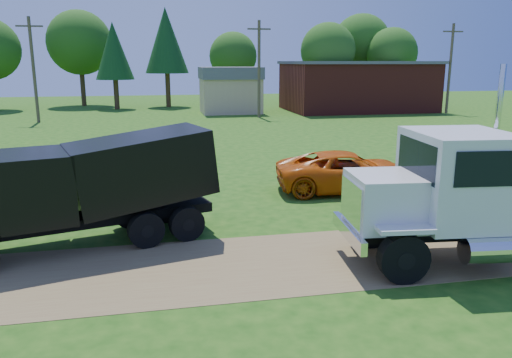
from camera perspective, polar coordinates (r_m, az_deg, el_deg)
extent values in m
plane|color=#194910|center=(13.89, 6.00, -9.15)|extent=(140.00, 140.00, 0.00)
cube|color=brown|center=(13.88, 6.00, -9.12)|extent=(120.00, 4.20, 0.01)
cube|color=black|center=(15.18, 26.41, -4.89)|extent=(8.58, 1.89, 0.34)
cylinder|color=black|center=(12.77, 16.49, -8.69)|extent=(1.28, 0.52, 1.25)
cylinder|color=black|center=(12.77, 16.49, -8.69)|extent=(0.48, 0.46, 0.44)
cylinder|color=black|center=(14.89, 12.96, -5.29)|extent=(1.28, 0.52, 1.25)
cylinder|color=black|center=(14.89, 12.96, -5.29)|extent=(0.48, 0.46, 0.44)
cube|color=silver|center=(13.50, 15.09, -2.31)|extent=(2.22, 2.12, 1.36)
cube|color=silver|center=(13.18, 10.92, -2.71)|extent=(0.25, 1.70, 1.14)
cube|color=silver|center=(13.41, 10.54, -5.99)|extent=(0.42, 2.62, 0.34)
cube|color=silver|center=(14.12, 22.13, 0.21)|extent=(2.64, 2.94, 2.38)
cube|color=black|center=(13.51, 17.93, 2.21)|extent=(0.28, 2.27, 0.97)
cube|color=black|center=(12.85, 25.16, 1.05)|extent=(1.70, 0.21, 0.85)
cube|color=black|center=(15.22, 19.90, 3.25)|extent=(1.70, 0.21, 0.85)
cube|color=silver|center=(12.52, 16.71, -5.55)|extent=(1.41, 0.64, 0.11)
cube|color=silver|center=(14.68, 13.11, -2.55)|extent=(1.41, 0.64, 0.11)
cylinder|color=silver|center=(13.65, 25.61, -7.28)|extent=(1.65, 0.83, 0.68)
cylinder|color=silver|center=(15.24, 25.47, 1.89)|extent=(0.17, 0.17, 5.22)
cube|color=black|center=(15.45, -18.98, -4.46)|extent=(7.62, 3.01, 0.29)
cylinder|color=black|center=(14.86, -12.46, -5.70)|extent=(1.10, 0.61, 1.05)
cylinder|color=black|center=(14.86, -12.46, -5.70)|extent=(0.45, 0.44, 0.37)
cylinder|color=black|center=(16.72, -14.27, -3.66)|extent=(1.10, 0.61, 1.05)
cylinder|color=black|center=(16.72, -14.27, -3.66)|extent=(0.45, 0.44, 0.37)
cylinder|color=black|center=(15.20, -7.92, -5.08)|extent=(1.10, 0.61, 1.05)
cylinder|color=black|center=(15.20, -7.92, -5.08)|extent=(0.45, 0.44, 0.37)
cylinder|color=black|center=(17.03, -10.20, -3.15)|extent=(1.10, 0.61, 1.05)
cylinder|color=black|center=(17.03, -10.20, -3.15)|extent=(0.45, 0.44, 0.37)
cube|color=black|center=(15.04, -23.98, -0.82)|extent=(2.47, 2.73, 1.91)
cube|color=black|center=(15.42, -13.06, 1.23)|extent=(4.66, 3.36, 2.32)
imported|color=#D05409|center=(21.01, 10.52, 0.83)|extent=(6.25, 3.48, 1.65)
imported|color=#999999|center=(21.21, 19.22, 0.87)|extent=(1.17, 1.05, 1.98)
cube|color=maroon|center=(56.71, 11.41, 10.24)|extent=(15.00, 10.00, 5.00)
cube|color=#59595E|center=(56.65, 11.53, 12.92)|extent=(15.40, 10.40, 0.30)
cube|color=tan|center=(52.93, -2.94, 9.52)|extent=(6.00, 5.00, 3.60)
cube|color=#59595E|center=(52.83, -2.97, 12.01)|extent=(6.20, 5.40, 1.20)
cylinder|color=#4B412A|center=(48.27, -24.06, 11.26)|extent=(0.28, 0.28, 9.00)
cube|color=#4B412A|center=(48.36, -24.49, 15.62)|extent=(2.20, 0.14, 0.14)
cylinder|color=#4B412A|center=(48.26, 0.35, 12.38)|extent=(0.28, 0.28, 9.00)
cube|color=#4B412A|center=(48.34, 0.36, 16.77)|extent=(2.20, 0.14, 0.14)
cylinder|color=#4B412A|center=(55.92, 21.28, 11.63)|extent=(0.28, 0.28, 9.00)
cube|color=#4B412A|center=(55.99, 21.61, 15.40)|extent=(2.20, 0.14, 0.14)
cylinder|color=#392D17|center=(64.89, -19.16, 9.69)|extent=(0.56, 0.56, 4.01)
sphere|color=#1F4F13|center=(64.84, -19.53, 14.48)|extent=(7.56, 7.56, 7.56)
cylinder|color=#392D17|center=(60.62, -10.02, 10.00)|extent=(0.56, 0.56, 3.98)
cone|color=#103717|center=(60.57, -10.24, 15.32)|extent=(5.01, 5.01, 7.40)
cylinder|color=#392D17|center=(65.17, -2.60, 10.06)|extent=(0.56, 0.56, 3.19)
sphere|color=#1F4F13|center=(65.07, -2.64, 13.87)|extent=(6.02, 6.02, 6.02)
cylinder|color=#392D17|center=(63.70, 8.08, 10.02)|extent=(0.56, 0.56, 3.55)
sphere|color=#1F4F13|center=(63.61, 8.22, 14.35)|extent=(6.69, 6.69, 6.69)
cylinder|color=#392D17|center=(67.50, 15.04, 9.82)|extent=(0.56, 0.56, 3.38)
sphere|color=#1F4F13|center=(67.41, 15.28, 13.71)|extent=(6.38, 6.38, 6.38)
cylinder|color=#392D17|center=(59.02, -15.66, 9.32)|extent=(0.56, 0.56, 3.34)
cone|color=#103717|center=(58.92, -15.96, 13.90)|extent=(4.20, 4.20, 6.21)
cylinder|color=#392D17|center=(70.35, 11.73, 10.40)|extent=(0.56, 0.56, 4.09)
sphere|color=#1F4F13|center=(70.31, 11.95, 14.93)|extent=(7.72, 7.72, 7.72)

